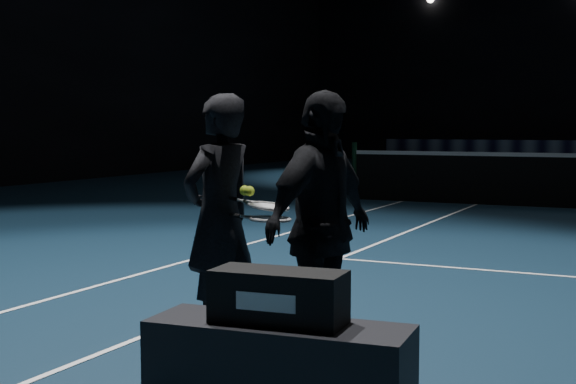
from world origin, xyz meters
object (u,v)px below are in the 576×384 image
Objects in this scene: player_a at (219,217)px; player_b at (321,228)px; player_bench at (279,362)px; racket_lower at (270,219)px; racket_upper at (268,206)px; racket_bag at (279,297)px; tennis_balls at (248,188)px.

player_a is 1.00× the size of player_b.
player_bench is 2.00× the size of racket_lower.
player_a is 0.85m from player_b.
racket_upper is at bearing 115.37° from player_bench.
player_bench is 1.22m from racket_upper.
racket_upper is (-0.50, 0.86, 0.36)m from racket_bag.
player_a is 0.33m from tennis_balls.
racket_bag is 1.18m from tennis_balls.
tennis_balls reaches higher than racket_upper.
player_a is at bearing 180.00° from racket_lower.
tennis_balls is at bearing 178.53° from racket_lower.
racket_upper is (-0.04, 0.05, 0.07)m from racket_lower.
player_a and player_b have the same top height.
racket_upper is at bearing 82.81° from player_b.
player_b is 2.39× the size of racket_upper.
player_a is (-0.90, 0.92, 0.27)m from racket_bag.
player_a is 0.45m from racket_lower.
racket_upper is at bearing 95.45° from player_a.
player_bench is at bearing -161.43° from player_b.
racket_upper is at bearing 141.34° from racket_lower.
player_a is 2.39× the size of racket_lower.
racket_lower reaches higher than player_bench.
tennis_balls reaches higher than player_bench.
racket_bag is 0.42× the size of player_b.
racket_bag is 5.67× the size of tennis_balls.
player_b reaches higher than player_bench.
player_a is at bearing -178.29° from racket_upper.
racket_upper is 0.18m from tennis_balls.
racket_bag is 1.31m from player_a.
tennis_balls reaches higher than racket_bag.
racket_upper is at bearing 115.37° from racket_bag.
racket_bag is 1.00× the size of racket_upper.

